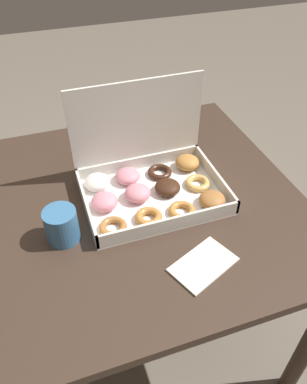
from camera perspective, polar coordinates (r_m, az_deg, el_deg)
name	(u,v)px	position (r m, az deg, el deg)	size (l,w,h in m)	color
ground_plane	(141,323)	(1.73, -1.94, -19.36)	(8.00, 8.00, 0.00)	#6B6054
dining_table	(136,222)	(1.22, -2.61, -4.60)	(0.99, 0.95, 0.74)	#38281E
donut_box	(149,178)	(1.14, -0.76, 2.18)	(0.42, 0.31, 0.31)	white
coffee_mug	(62,225)	(1.02, -13.84, -4.90)	(0.09, 0.09, 0.10)	teal
paper_napkin	(203,265)	(0.98, 7.59, -10.90)	(0.19, 0.16, 0.01)	silver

